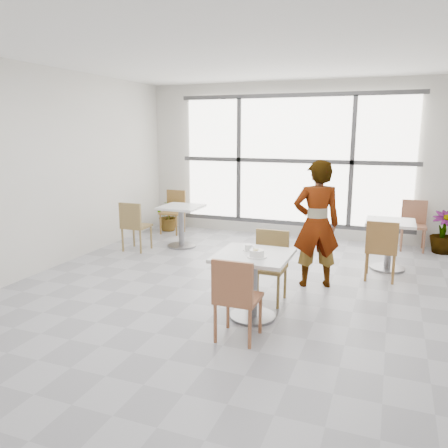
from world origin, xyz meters
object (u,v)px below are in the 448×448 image
(main_table, at_px, (253,273))
(bg_chair_right_near, at_px, (381,246))
(chair_near, at_px, (236,294))
(bg_chair_right_far, at_px, (414,221))
(coffee_cup, at_px, (249,248))
(bg_table_right, at_px, (389,238))
(bg_chair_left_near, at_px, (134,223))
(person, at_px, (316,224))
(bg_chair_left_far, at_px, (174,209))
(chair_far, at_px, (270,261))
(bg_table_left, at_px, (181,220))
(plant_right, at_px, (443,232))
(oatmeal_bowl, at_px, (257,253))
(plant_left, at_px, (170,215))

(main_table, height_order, bg_chair_right_near, bg_chair_right_near)
(chair_near, xyz_separation_m, bg_chair_right_far, (1.77, 4.46, 0.00))
(coffee_cup, height_order, bg_table_right, coffee_cup)
(coffee_cup, distance_m, bg_chair_right_far, 4.18)
(bg_chair_left_near, height_order, bg_chair_right_near, same)
(person, bearing_deg, bg_chair_left_near, -31.81)
(person, height_order, bg_chair_left_far, person)
(chair_far, height_order, bg_table_left, chair_far)
(bg_table_right, xyz_separation_m, plant_right, (0.86, 1.28, -0.12))
(bg_chair_left_far, bearing_deg, oatmeal_bowl, -51.54)
(coffee_cup, bearing_deg, bg_chair_left_near, 145.74)
(bg_chair_left_far, relative_size, bg_chair_right_near, 1.00)
(oatmeal_bowl, distance_m, person, 1.48)
(coffee_cup, bearing_deg, plant_left, 129.38)
(bg_table_right, bearing_deg, chair_near, -114.27)
(oatmeal_bowl, relative_size, bg_chair_left_far, 0.24)
(bg_chair_left_far, bearing_deg, bg_table_left, -56.31)
(main_table, bearing_deg, plant_left, 129.37)
(oatmeal_bowl, bearing_deg, bg_chair_right_far, 66.67)
(oatmeal_bowl, relative_size, plant_right, 0.28)
(bg_chair_right_near, bearing_deg, plant_right, -116.70)
(main_table, height_order, bg_table_right, same)
(coffee_cup, xyz_separation_m, bg_chair_left_near, (-2.67, 1.82, -0.28))
(bg_chair_left_far, xyz_separation_m, plant_left, (-0.17, 0.12, -0.18))
(plant_right, bearing_deg, person, -126.34)
(chair_near, relative_size, plant_right, 1.18)
(main_table, bearing_deg, chair_far, 87.73)
(coffee_cup, relative_size, bg_table_left, 0.21)
(main_table, bearing_deg, bg_chair_right_near, 54.75)
(bg_chair_left_near, relative_size, plant_left, 1.35)
(bg_table_right, distance_m, bg_chair_right_far, 1.44)
(main_table, height_order, plant_left, main_table)
(coffee_cup, height_order, person, person)
(oatmeal_bowl, bearing_deg, chair_near, -96.91)
(main_table, relative_size, plant_right, 1.08)
(oatmeal_bowl, xyz_separation_m, bg_chair_right_near, (1.22, 1.94, -0.29))
(bg_table_right, distance_m, plant_left, 4.51)
(oatmeal_bowl, height_order, bg_table_left, oatmeal_bowl)
(bg_chair_right_far, distance_m, plant_right, 0.50)
(bg_chair_right_near, distance_m, plant_left, 4.61)
(person, bearing_deg, oatmeal_bowl, 53.52)
(oatmeal_bowl, bearing_deg, bg_chair_left_near, 144.18)
(bg_chair_right_near, height_order, plant_right, bg_chair_right_near)
(coffee_cup, xyz_separation_m, bg_chair_left_far, (-2.69, 3.37, -0.28))
(bg_table_right, height_order, plant_left, bg_table_right)
(bg_table_left, height_order, plant_right, bg_table_left)
(chair_near, relative_size, bg_chair_right_near, 1.00)
(bg_table_right, bearing_deg, plant_left, 165.12)
(bg_chair_left_far, xyz_separation_m, plant_right, (5.04, 0.24, -0.13))
(chair_near, height_order, chair_far, same)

